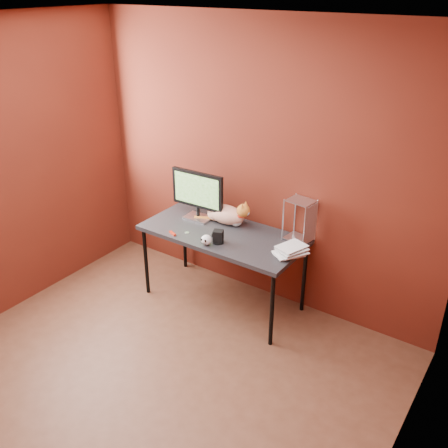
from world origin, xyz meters
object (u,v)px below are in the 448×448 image
Objects in this scene: cat at (226,214)px; book_stack at (289,199)px; desk at (223,237)px; monitor at (198,193)px; skull_mug at (206,240)px; speaker at (218,237)px.

book_stack reaches higher than cat.
monitor is at bearing 163.93° from desk.
cat is at bearing 168.44° from book_stack.
book_stack reaches higher than skull_mug.
monitor reaches higher than cat.
desk is 0.24m from cat.
book_stack is at bearing 0.92° from speaker.
cat is 0.82m from book_stack.
book_stack is (0.99, -0.07, 0.21)m from monitor.
monitor is at bearing 175.77° from book_stack.
speaker is (0.44, -0.29, -0.21)m from monitor.
skull_mug is 0.81× the size of speaker.
book_stack reaches higher than speaker.
monitor reaches higher than speaker.
desk is at bearing 94.61° from skull_mug.
speaker is at bearing 57.13° from skull_mug.
monitor reaches higher than desk.
book_stack is (0.61, 0.31, 0.43)m from skull_mug.
cat is at bearing 12.28° from monitor.
skull_mug is 0.11m from speaker.
desk is 2.73× the size of monitor.
monitor is 0.56m from speaker.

